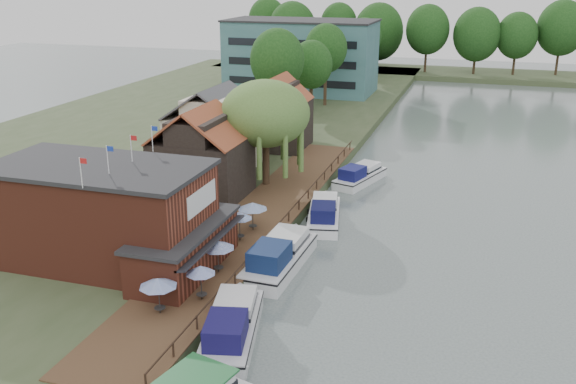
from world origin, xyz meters
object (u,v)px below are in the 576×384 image
(willow, at_px, (266,134))
(cruiser_3, at_px, (360,173))
(umbrella_3, at_px, (240,226))
(pub, at_px, (125,216))
(cottage_b, at_px, (215,126))
(cruiser_1, at_px, (279,252))
(cottage_a, at_px, (202,153))
(umbrella_1, at_px, (201,283))
(umbrella_0, at_px, (159,296))
(umbrella_4, at_px, (253,216))
(umbrella_2, at_px, (218,257))
(swan, at_px, (242,375))
(cruiser_2, at_px, (324,210))
(cottage_c, at_px, (277,112))
(hotel_block, at_px, (301,56))
(cruiser_0, at_px, (231,322))

(willow, distance_m, cruiser_3, 11.58)
(willow, bearing_deg, umbrella_3, -78.88)
(pub, relative_size, cottage_b, 2.08)
(willow, bearing_deg, cruiser_1, -67.24)
(cruiser_1, bearing_deg, cottage_a, 137.77)
(umbrella_3, bearing_deg, cruiser_3, 74.93)
(umbrella_1, bearing_deg, pub, 154.20)
(umbrella_1, xyz_separation_m, umbrella_3, (-1.20, 9.68, 0.00))
(willow, relative_size, umbrella_0, 4.39)
(umbrella_4, bearing_deg, willow, 104.32)
(willow, height_order, umbrella_2, willow)
(cottage_a, height_order, umbrella_4, cottage_a)
(cottage_b, distance_m, umbrella_0, 32.59)
(umbrella_2, height_order, umbrella_3, same)
(cottage_b, relative_size, cruiser_1, 0.90)
(cottage_a, bearing_deg, umbrella_1, -65.60)
(cottage_b, height_order, umbrella_3, cottage_b)
(swan, bearing_deg, umbrella_4, 108.57)
(cottage_b, distance_m, swan, 38.33)
(umbrella_1, distance_m, cruiser_2, 18.35)
(cottage_b, relative_size, cottage_c, 1.13)
(cottage_c, height_order, cruiser_3, cottage_c)
(hotel_block, relative_size, cruiser_2, 2.71)
(cruiser_1, bearing_deg, hotel_block, 106.77)
(swan, bearing_deg, umbrella_2, 119.69)
(hotel_block, relative_size, cruiser_3, 2.85)
(cruiser_1, bearing_deg, pub, -154.77)
(pub, relative_size, cruiser_1, 1.87)
(pub, relative_size, umbrella_0, 8.42)
(cottage_b, height_order, cruiser_0, cottage_b)
(cruiser_2, bearing_deg, cottage_b, 132.46)
(umbrella_4, height_order, swan, umbrella_4)
(umbrella_2, relative_size, cruiser_2, 0.25)
(cruiser_1, xyz_separation_m, cruiser_2, (0.85, 10.00, -0.19))
(cottage_b, bearing_deg, cruiser_0, -64.95)
(hotel_block, height_order, umbrella_0, hotel_block)
(umbrella_4, bearing_deg, cruiser_0, -74.52)
(cottage_a, distance_m, swan, 28.18)
(umbrella_4, distance_m, cruiser_0, 14.71)
(pub, xyz_separation_m, umbrella_0, (5.71, -5.97, -2.36))
(umbrella_3, distance_m, cruiser_2, 9.60)
(hotel_block, distance_m, cottage_b, 46.21)
(umbrella_2, height_order, swan, umbrella_2)
(cottage_b, xyz_separation_m, willow, (7.50, -5.00, 0.96))
(cruiser_0, xyz_separation_m, cruiser_2, (0.51, 20.18, -0.10))
(pub, bearing_deg, umbrella_0, -46.26)
(hotel_block, height_order, umbrella_3, hotel_block)
(hotel_block, xyz_separation_m, cottage_b, (4.00, -46.00, -1.90))
(umbrella_0, xyz_separation_m, cruiser_1, (4.34, 10.36, -0.97))
(cottage_b, xyz_separation_m, umbrella_0, (9.71, -30.97, -2.96))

